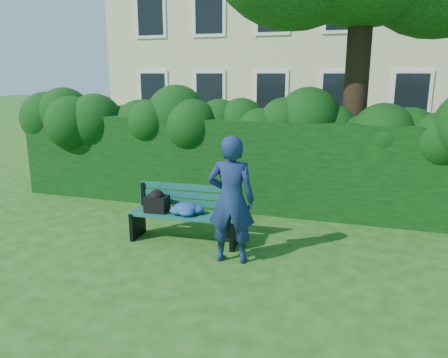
% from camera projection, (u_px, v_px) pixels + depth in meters
% --- Properties ---
extents(ground, '(80.00, 80.00, 0.00)m').
position_uv_depth(ground, '(213.00, 245.00, 6.98)').
color(ground, '#1D5213').
rests_on(ground, ground).
extents(hedge, '(10.00, 1.00, 1.80)m').
position_uv_depth(hedge, '(248.00, 164.00, 8.80)').
color(hedge, black).
rests_on(hedge, ground).
extents(park_bench, '(1.80, 0.65, 0.89)m').
position_uv_depth(park_bench, '(180.00, 211.00, 7.08)').
color(park_bench, '#0D4437').
rests_on(park_bench, ground).
extents(man_reading, '(0.73, 0.54, 1.85)m').
position_uv_depth(man_reading, '(231.00, 200.00, 6.19)').
color(man_reading, navy).
rests_on(man_reading, ground).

